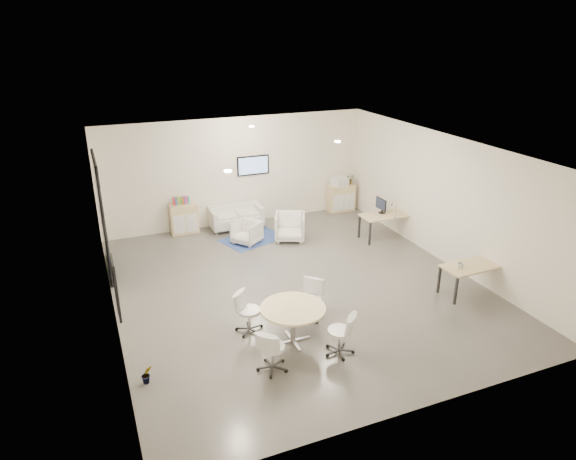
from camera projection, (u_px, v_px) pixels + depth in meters
The scene contains 21 objects.
room_shell at pixel (297, 222), 11.28m from camera, with size 9.60×10.60×4.80m.
glass_door at pixel (101, 213), 12.07m from camera, with size 0.09×1.90×2.85m.
artwork at pixel (116, 288), 8.52m from camera, with size 0.05×0.54×1.04m.
wall_tv at pixel (253, 165), 15.24m from camera, with size 0.98×0.06×0.58m.
ceiling_spots at pixel (274, 144), 11.34m from camera, with size 3.14×4.14×0.03m.
sideboard_left at pixel (184, 219), 14.78m from camera, with size 0.78×0.41×0.88m.
sideboard_right at pixel (341, 198), 16.58m from camera, with size 0.86×0.42×0.86m.
books at pixel (181, 201), 14.56m from camera, with size 0.45×0.14×0.22m.
printer at pixel (340, 181), 16.35m from camera, with size 0.52×0.46×0.33m.
loveseat at pixel (236, 217), 15.22m from camera, with size 1.55×0.80×0.58m.
blue_rug at pixel (253, 239), 14.50m from camera, with size 1.70×1.13×0.01m, color #304B93.
armchair_left at pixel (247, 231), 14.11m from camera, with size 0.67×0.63×0.69m, color silver.
armchair_right at pixel (290, 226), 14.30m from camera, with size 0.81×0.76×0.84m, color silver.
desk_rear at pixel (385, 217), 14.34m from camera, with size 1.36×0.70×0.70m.
desk_front at pixel (472, 268), 11.34m from camera, with size 1.35×0.71×0.69m.
monitor at pixel (381, 205), 14.34m from camera, with size 0.20×0.50×0.44m.
round_table at pixel (293, 311), 9.55m from camera, with size 1.23×1.23×0.75m.
meeting_chairs at pixel (293, 323), 9.64m from camera, with size 2.13×2.13×0.82m.
plant_cabinet at pixel (349, 180), 16.50m from camera, with size 0.29×0.33×0.26m, color #3F7F3F.
plant_floor at pixel (147, 379), 8.63m from camera, with size 0.18×0.34×0.15m, color #3F7F3F.
cup at pixel (460, 265), 11.17m from camera, with size 0.14×0.11×0.14m, color white.
Camera 1 is at (-4.21, -9.68, 5.60)m, focal length 32.00 mm.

